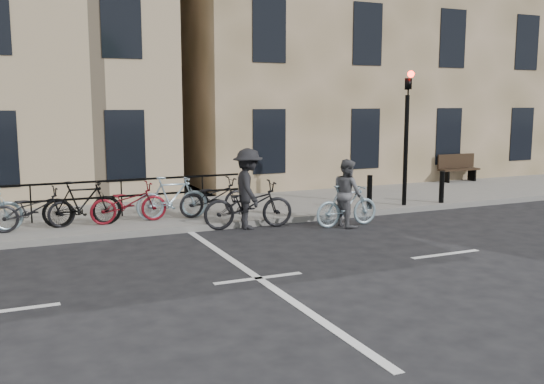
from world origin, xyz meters
name	(u,v)px	position (x,y,z in m)	size (l,w,h in m)	color
ground	(258,279)	(0.00, 0.00, 0.00)	(120.00, 120.00, 0.00)	black
sidewalk	(0,228)	(-4.00, 6.00, 0.07)	(46.00, 4.00, 0.15)	slate
building_east	(337,23)	(9.00, 13.00, 6.15)	(14.00, 10.00, 12.00)	#877351
traffic_light	(407,121)	(6.20, 4.34, 2.45)	(0.18, 0.30, 3.90)	black
bollard_east	(370,192)	(5.00, 4.25, 0.60)	(0.14, 0.14, 0.90)	black
bollard_west	(442,187)	(7.40, 4.25, 0.60)	(0.14, 0.14, 0.90)	black
bench	(458,167)	(11.00, 7.73, 0.67)	(1.60, 0.41, 0.97)	black
parked_bikes	(33,208)	(-3.30, 5.04, 0.64)	(10.40, 1.23, 1.05)	black
cyclist_grey	(347,199)	(3.64, 3.14, 0.66)	(1.70, 0.81, 1.63)	#8DAAB9
cyclist_dark	(248,197)	(1.39, 3.90, 0.75)	(2.22, 1.32, 1.90)	black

